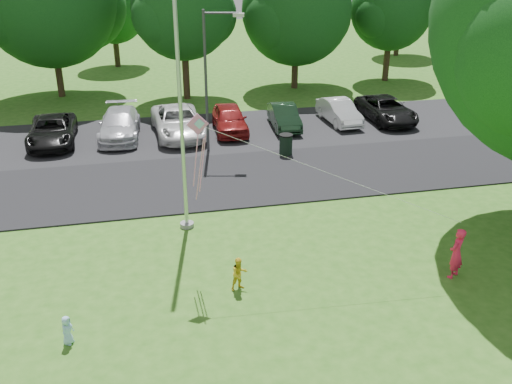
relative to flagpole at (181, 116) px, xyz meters
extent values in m
plane|color=#32691B|center=(3.50, -5.00, -4.17)|extent=(120.00, 120.00, 0.00)
cube|color=black|center=(3.50, 4.00, -4.14)|extent=(60.00, 6.00, 0.06)
cube|color=black|center=(3.50, 10.50, -4.14)|extent=(42.00, 7.00, 0.06)
cylinder|color=#B7BABF|center=(0.00, 0.00, 0.83)|extent=(0.14, 0.14, 10.00)
cylinder|color=gray|center=(0.00, 0.00, -4.09)|extent=(0.50, 0.50, 0.16)
cylinder|color=#3F3F44|center=(1.88, 7.73, -0.81)|extent=(0.13, 0.13, 6.71)
cylinder|color=#3F3F44|center=(2.64, 7.56, 2.38)|extent=(1.55, 0.43, 0.09)
cube|color=silver|center=(3.40, 7.39, 2.30)|extent=(0.54, 0.35, 0.16)
cylinder|color=black|center=(5.45, 6.39, -3.67)|extent=(0.62, 0.62, 0.99)
cylinder|color=black|center=(5.45, 6.39, -3.15)|extent=(0.66, 0.66, 0.06)
cylinder|color=#332316|center=(-6.10, 20.24, -2.57)|extent=(0.44, 0.44, 3.19)
sphere|color=#103B14|center=(-4.18, 21.09, 1.37)|extent=(5.53, 5.53, 5.53)
sphere|color=#103B14|center=(-7.80, 19.17, 1.58)|extent=(5.10, 5.10, 5.10)
cylinder|color=#332316|center=(1.92, 17.90, -2.45)|extent=(0.44, 0.44, 3.43)
sphere|color=#103B14|center=(1.92, 17.90, 1.45)|extent=(6.27, 6.27, 6.27)
sphere|color=#103B14|center=(3.33, 18.53, 0.98)|extent=(4.07, 4.07, 4.07)
sphere|color=#103B14|center=(0.66, 17.12, 1.14)|extent=(3.76, 3.76, 3.76)
cylinder|color=#332316|center=(9.53, 19.17, -2.84)|extent=(0.44, 0.44, 2.66)
sphere|color=#103B14|center=(9.53, 19.17, 1.03)|extent=(7.27, 7.27, 7.27)
sphere|color=#103B14|center=(11.16, 19.89, 0.49)|extent=(4.72, 4.72, 4.72)
sphere|color=#103B14|center=(8.07, 18.26, 0.67)|extent=(4.36, 4.36, 4.36)
cylinder|color=#332316|center=(16.62, 19.89, -2.66)|extent=(0.44, 0.44, 3.02)
sphere|color=#103B14|center=(16.62, 19.89, 0.84)|extent=(5.67, 5.67, 5.67)
sphere|color=#103B14|center=(17.89, 20.46, 0.41)|extent=(3.68, 3.68, 3.68)
sphere|color=#103B14|center=(15.48, 19.18, 0.55)|extent=(3.40, 3.40, 3.40)
cylinder|color=#332316|center=(-2.50, 29.00, -2.87)|extent=(0.44, 0.44, 2.60)
sphere|color=#103B14|center=(-2.50, 29.00, 0.25)|extent=(5.20, 5.20, 5.20)
sphere|color=#103B14|center=(-1.33, 29.52, -0.14)|extent=(3.38, 3.38, 3.38)
sphere|color=#103B14|center=(-3.54, 28.35, -0.01)|extent=(3.12, 3.12, 3.12)
cylinder|color=#332316|center=(21.50, 28.50, -2.87)|extent=(0.44, 0.44, 2.60)
sphere|color=#103B14|center=(21.50, 28.50, 0.25)|extent=(5.20, 5.20, 5.20)
sphere|color=#103B14|center=(22.67, 29.02, -0.14)|extent=(3.38, 3.38, 3.38)
sphere|color=#103B14|center=(20.46, 27.85, -0.01)|extent=(3.12, 3.12, 3.12)
imported|color=black|center=(-5.66, 10.45, -3.44)|extent=(2.28, 4.83, 1.33)
imported|color=silver|center=(-2.33, 10.65, -3.40)|extent=(2.32, 4.99, 1.41)
imported|color=silver|center=(0.68, 10.38, -3.37)|extent=(2.71, 5.40, 1.47)
imported|color=maroon|center=(3.41, 10.35, -3.40)|extent=(1.89, 4.25, 1.42)
imported|color=black|center=(6.44, 10.42, -3.48)|extent=(1.58, 3.87, 1.25)
imported|color=silver|center=(9.68, 10.63, -3.46)|extent=(1.59, 3.99, 1.29)
imported|color=black|center=(12.41, 10.42, -3.44)|extent=(2.34, 4.84, 1.33)
imported|color=#FD214F|center=(7.74, -5.10, -3.33)|extent=(0.73, 0.67, 1.66)
imported|color=yellow|center=(1.11, -4.36, -3.64)|extent=(0.60, 0.53, 1.06)
imported|color=#A4D8FC|center=(-3.70, -5.85, -3.76)|extent=(0.42, 0.48, 0.82)
cube|color=pink|center=(0.20, -3.16, 0.69)|extent=(0.63, 0.05, 0.63)
cube|color=#8CC6E5|center=(0.25, -3.19, 0.71)|extent=(0.30, 0.03, 0.30)
cylinder|color=white|center=(3.97, -4.13, -0.79)|extent=(7.55, 1.96, 2.98)
cylinder|color=pink|center=(0.10, -3.16, -0.41)|extent=(0.21, 0.27, 1.68)
cylinder|color=pink|center=(0.30, -3.11, -0.54)|extent=(0.23, 0.44, 1.92)
cylinder|color=pink|center=(0.20, -3.24, -0.68)|extent=(0.26, 0.64, 2.15)
camera|label=1|loc=(-1.50, -18.54, 5.55)|focal=40.00mm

